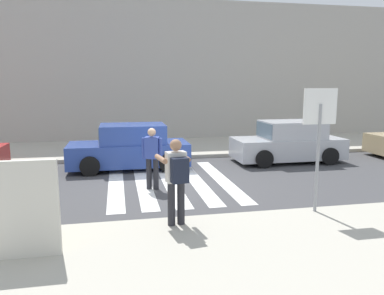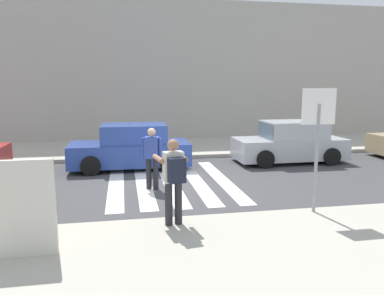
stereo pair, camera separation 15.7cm
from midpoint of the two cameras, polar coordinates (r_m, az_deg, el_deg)
name	(u,v)px [view 1 (the left image)]	position (r m, az deg, el deg)	size (l,w,h in m)	color
ground_plane	(171,184)	(11.17, -3.64, -5.50)	(120.00, 120.00, 0.00)	#424244
sidewalk_near	(236,295)	(5.50, 5.77, -21.50)	(60.00, 6.00, 0.14)	#B2AD9E
sidewalk_far	(152,148)	(16.99, -6.38, -0.07)	(60.00, 4.80, 0.14)	#B2AD9E
building_facade_far	(143,73)	(21.15, -7.63, 11.26)	(56.00, 4.00, 7.10)	#ADA89E
crosswalk_stripe_0	(116,184)	(11.28, -11.90, -5.54)	(0.44, 5.20, 0.01)	silver
crosswalk_stripe_1	(143,183)	(11.29, -7.82, -5.39)	(0.44, 5.20, 0.01)	silver
crosswalk_stripe_2	(170,182)	(11.36, -3.78, -5.23)	(0.44, 5.20, 0.01)	silver
crosswalk_stripe_3	(196,180)	(11.49, 0.19, -5.04)	(0.44, 5.20, 0.01)	silver
crosswalk_stripe_4	(221,179)	(11.67, 4.06, -4.83)	(0.44, 5.20, 0.01)	silver
stop_sign	(319,123)	(8.41, 18.32, 3.61)	(0.76, 0.08, 2.69)	gray
photographer_with_backpack	(176,175)	(7.32, -3.01, -4.17)	(0.67, 0.90, 1.72)	#232328
pedestrian_crossing	(152,155)	(10.43, -6.53, -1.15)	(0.55, 0.35, 1.72)	#232328
parked_car_blue	(130,148)	(13.18, -9.77, -0.07)	(4.10, 1.92, 1.55)	#284293
parked_car_silver	(288,143)	(14.59, 14.19, 0.70)	(4.10, 1.92, 1.55)	#B7BABF
advertising_board	(23,210)	(6.64, -24.93, -8.57)	(1.10, 0.11, 1.60)	beige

